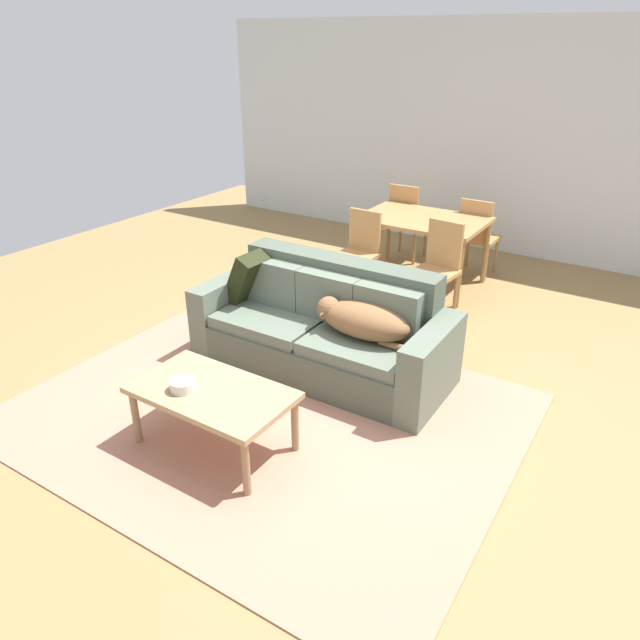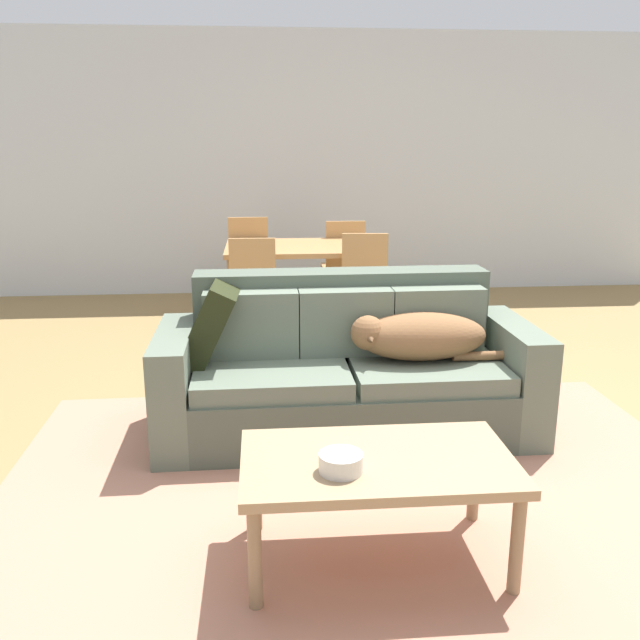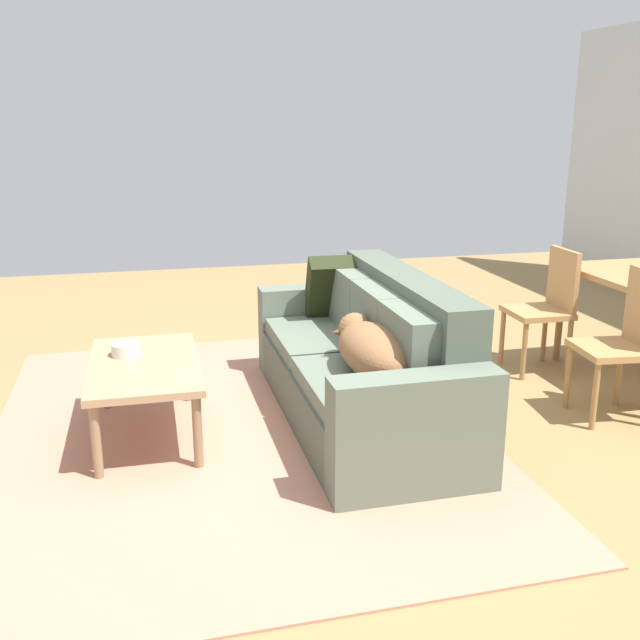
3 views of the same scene
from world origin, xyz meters
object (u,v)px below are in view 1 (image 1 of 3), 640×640
Objects in this scene: dining_chair_far_left at (406,218)px; dining_chair_near_right at (438,265)px; coffee_table at (212,397)px; dining_chair_near_left at (359,249)px; bowl_on_coffee_table at (183,385)px; dining_table at (422,224)px; dog_on_left_cushion at (362,320)px; throw_pillow_by_left_arm at (253,276)px; couch at (325,330)px; dining_chair_far_right at (477,234)px.

dining_chair_near_right is at bearing 125.42° from dining_chair_far_left.
coffee_table is 1.18× the size of dining_chair_near_left.
coffee_table is 2.82m from dining_chair_near_right.
bowl_on_coffee_table is at bearing -147.12° from coffee_table.
dining_table is 0.78m from dining_chair_far_left.
dining_chair_far_left is at bearing 93.69° from dining_chair_near_left.
dining_chair_near_left is at bearing 119.39° from dog_on_left_cushion.
dining_chair_near_right reaches higher than coffee_table.
dining_chair_near_left is at bearing 96.83° from bowl_on_coffee_table.
dining_chair_near_right is at bearing -54.13° from dining_table.
coffee_table is 2.84m from dining_chair_near_left.
coffee_table is 4.05m from dining_chair_far_left.
dining_table is at bearing 73.10° from throw_pillow_by_left_arm.
couch is 2.02× the size of coffee_table.
dining_chair_near_left is at bearing -124.00° from dining_table.
couch is at bearing -96.48° from dining_chair_near_right.
dining_chair_near_right is at bearing 91.07° from dog_on_left_cushion.
dining_chair_near_left is at bearing 100.13° from coffee_table.
dining_table is (-0.50, 2.21, 0.10)m from dog_on_left_cushion.
throw_pillow_by_left_arm is 0.51× the size of dining_chair_near_left.
dining_chair_near_left is at bearing 81.68° from throw_pillow_by_left_arm.
couch is 1.41m from bowl_on_coffee_table.
dining_chair_far_left is (-0.39, 4.11, 0.04)m from bowl_on_coffee_table.
bowl_on_coffee_table is (-0.15, -0.10, 0.09)m from coffee_table.
dining_table is 1.45× the size of dining_chair_far_right.
dining_chair_near_left is 0.95× the size of dining_chair_far_left.
dog_on_left_cushion is at bearing 66.16° from bowl_on_coffee_table.
couch reaches higher than throw_pillow_by_left_arm.
throw_pillow_by_left_arm is 0.35× the size of dining_table.
bowl_on_coffee_table is at bearing -98.55° from couch.
coffee_table is 3.43m from dining_table.
couch is 2.70m from dining_chair_far_right.
dining_chair_far_right reaches higher than bowl_on_coffee_table.
dining_chair_far_left is (0.17, 2.69, -0.12)m from throw_pillow_by_left_arm.
dining_chair_near_right is (-0.05, 1.59, -0.07)m from dog_on_left_cushion.
bowl_on_coffee_table is 0.18× the size of dining_chair_near_right.
dog_on_left_cushion is 0.96× the size of dining_chair_far_left.
dining_chair_far_left is at bearing 95.46° from bowl_on_coffee_table.
dining_table is (0.63, 2.09, 0.04)m from throw_pillow_by_left_arm.
dining_chair_near_left is at bearing 90.76° from dining_chair_far_left.
dining_chair_near_right is at bearing 76.80° from couch.
bowl_on_coffee_table is (-0.19, -1.39, 0.14)m from couch.
dog_on_left_cushion is 0.85× the size of coffee_table.
dining_chair_near_left reaches higher than bowl_on_coffee_table.
couch is 2.16m from dining_table.
bowl_on_coffee_table is (0.56, -1.42, -0.16)m from throw_pillow_by_left_arm.
dog_on_left_cushion reaches higher than bowl_on_coffee_table.
coffee_table is at bearing -110.00° from dog_on_left_cushion.
bowl_on_coffee_table is at bearing -68.50° from throw_pillow_by_left_arm.
coffee_table is at bearing 96.30° from dining_chair_far_left.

